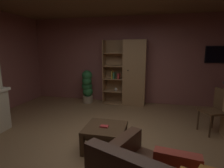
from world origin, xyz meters
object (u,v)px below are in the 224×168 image
dining_chair (217,108)px  potted_floor_plant (87,86)px  coffee_table (105,131)px  table_book_0 (104,126)px  wall_mounted_tv (222,55)px  bookshelf_cabinet (132,73)px

dining_chair → potted_floor_plant: (-3.34, 1.43, 0.02)m
coffee_table → table_book_0: size_ratio=4.96×
dining_chair → potted_floor_plant: bearing=156.8°
table_book_0 → wall_mounted_tv: size_ratio=0.16×
bookshelf_cabinet → potted_floor_plant: (-1.40, -0.15, -0.44)m
dining_chair → wall_mounted_tv: size_ratio=1.08×
wall_mounted_tv → dining_chair: bearing=-107.6°
bookshelf_cabinet → dining_chair: (1.94, -1.58, -0.45)m
wall_mounted_tv → table_book_0: bearing=-131.8°
table_book_0 → dining_chair: dining_chair is taller
dining_chair → bookshelf_cabinet: bearing=140.8°
table_book_0 → wall_mounted_tv: 4.10m
coffee_table → table_book_0: (-0.01, -0.02, 0.09)m
bookshelf_cabinet → table_book_0: size_ratio=14.43×
table_book_0 → wall_mounted_tv: (2.63, 2.94, 1.14)m
bookshelf_cabinet → coffee_table: bearing=-92.4°
coffee_table → wall_mounted_tv: bearing=48.1°
bookshelf_cabinet → table_book_0: (-0.12, -2.73, -0.56)m
table_book_0 → dining_chair: 2.36m
coffee_table → dining_chair: size_ratio=0.74×
coffee_table → wall_mounted_tv: size_ratio=0.80×
coffee_table → bookshelf_cabinet: bearing=87.6°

